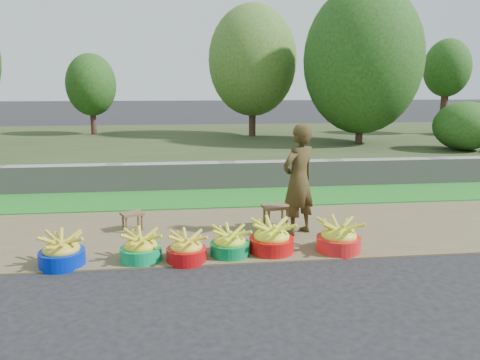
{
  "coord_description": "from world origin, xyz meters",
  "views": [
    {
      "loc": [
        -0.85,
        -5.15,
        2.07
      ],
      "look_at": [
        -0.08,
        1.3,
        0.75
      ],
      "focal_mm": 35.0,
      "sensor_mm": 36.0,
      "label": 1
    }
  ],
  "objects": [
    {
      "name": "ground_plane",
      "position": [
        0.0,
        0.0,
        0.0
      ],
      "size": [
        120.0,
        120.0,
        0.0
      ],
      "primitive_type": "plane",
      "color": "black",
      "rests_on": "ground"
    },
    {
      "name": "dirt_shoulder",
      "position": [
        0.0,
        1.25,
        0.01
      ],
      "size": [
        80.0,
        2.5,
        0.02
      ],
      "primitive_type": "cube",
      "color": "brown",
      "rests_on": "ground"
    },
    {
      "name": "grass_verge",
      "position": [
        0.0,
        3.25,
        0.02
      ],
      "size": [
        80.0,
        1.5,
        0.04
      ],
      "primitive_type": "cube",
      "color": "#207320",
      "rests_on": "ground"
    },
    {
      "name": "retaining_wall",
      "position": [
        0.0,
        4.1,
        0.28
      ],
      "size": [
        80.0,
        0.35,
        0.55
      ],
      "primitive_type": "cube",
      "color": "gray",
      "rests_on": "ground"
    },
    {
      "name": "earth_bank",
      "position": [
        0.0,
        9.0,
        0.25
      ],
      "size": [
        80.0,
        10.0,
        0.5
      ],
      "primitive_type": "cube",
      "color": "#303C1F",
      "rests_on": "ground"
    },
    {
      "name": "vegetation",
      "position": [
        -0.43,
        7.61,
        2.41
      ],
      "size": [
        37.01,
        7.51,
        4.19
      ],
      "color": "#3C251E",
      "rests_on": "earth_bank"
    },
    {
      "name": "basin_a",
      "position": [
        -2.29,
        0.2,
        0.18
      ],
      "size": [
        0.52,
        0.52,
        0.39
      ],
      "color": "#011FAC",
      "rests_on": "ground"
    },
    {
      "name": "basin_b",
      "position": [
        -1.4,
        0.25,
        0.17
      ],
      "size": [
        0.5,
        0.5,
        0.37
      ],
      "color": "#0A904E",
      "rests_on": "ground"
    },
    {
      "name": "basin_c",
      "position": [
        -0.86,
        0.17,
        0.16
      ],
      "size": [
        0.48,
        0.48,
        0.36
      ],
      "color": "#AB0A0E",
      "rests_on": "ground"
    },
    {
      "name": "basin_d",
      "position": [
        -0.32,
        0.3,
        0.16
      ],
      "size": [
        0.49,
        0.49,
        0.36
      ],
      "color": "#07783C",
      "rests_on": "ground"
    },
    {
      "name": "basin_e",
      "position": [
        0.2,
        0.34,
        0.19
      ],
      "size": [
        0.56,
        0.56,
        0.42
      ],
      "color": "red",
      "rests_on": "ground"
    },
    {
      "name": "basin_f",
      "position": [
        1.05,
        0.27,
        0.19
      ],
      "size": [
        0.56,
        0.56,
        0.42
      ],
      "color": "red",
      "rests_on": "ground"
    },
    {
      "name": "stool_left",
      "position": [
        -1.62,
        1.44,
        0.23
      ],
      "size": [
        0.37,
        0.33,
        0.26
      ],
      "rotation": [
        0.0,
        0.0,
        0.44
      ],
      "color": "brown",
      "rests_on": "dirt_shoulder"
    },
    {
      "name": "stool_right",
      "position": [
        0.46,
        1.35,
        0.28
      ],
      "size": [
        0.41,
        0.34,
        0.33
      ],
      "rotation": [
        0.0,
        0.0,
        0.15
      ],
      "color": "brown",
      "rests_on": "dirt_shoulder"
    },
    {
      "name": "vendor_woman",
      "position": [
        0.7,
        1.02,
        0.79
      ],
      "size": [
        0.67,
        0.62,
        1.54
      ],
      "primitive_type": "imported",
      "rotation": [
        0.0,
        0.0,
        3.73
      ],
      "color": "black",
      "rests_on": "dirt_shoulder"
    }
  ]
}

